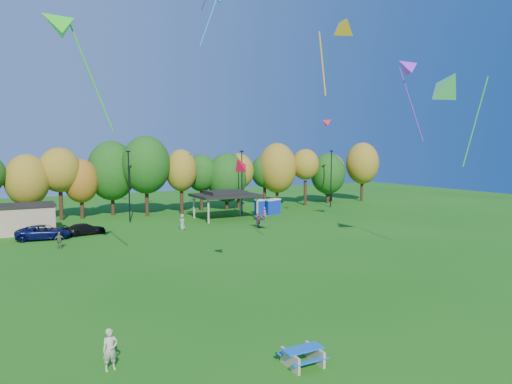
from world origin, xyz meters
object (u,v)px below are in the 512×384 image
car_c (44,232)px  porta_potties (268,207)px  kite_flyer (110,349)px  picnic_table (303,355)px  car_d (85,229)px

car_c → porta_potties: bearing=-71.4°
kite_flyer → car_c: 32.11m
picnic_table → kite_flyer: bearing=155.3°
kite_flyer → car_d: bearing=79.1°
picnic_table → car_c: bearing=103.3°
car_c → car_d: car_c is taller
picnic_table → car_c: (-7.77, 35.65, 0.31)m
car_d → picnic_table: bearing=176.4°
porta_potties → car_c: (-29.51, -4.67, -0.35)m
kite_flyer → picnic_table: bearing=-30.1°
kite_flyer → car_c: size_ratio=0.33×
porta_potties → picnic_table: 45.81m
car_c → car_d: bearing=-71.6°
kite_flyer → car_c: bearing=86.3°
kite_flyer → car_d: kite_flyer is taller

